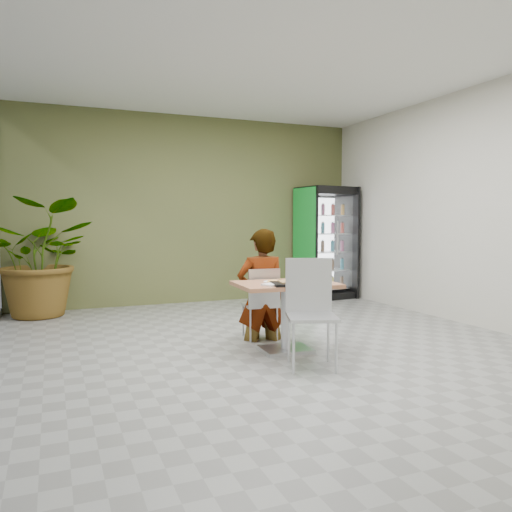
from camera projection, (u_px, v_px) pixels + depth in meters
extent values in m
plane|color=gray|center=(275.00, 350.00, 5.45)|extent=(7.00, 7.00, 0.00)
cube|color=#9F6344|center=(286.00, 285.00, 5.34)|extent=(1.09, 0.79, 0.04)
cylinder|color=silver|center=(286.00, 319.00, 5.37)|extent=(0.10, 0.10, 0.71)
cube|color=silver|center=(286.00, 349.00, 5.39)|extent=(0.55, 0.45, 0.04)
cube|color=silver|center=(260.00, 305.00, 5.97)|extent=(0.41, 0.41, 0.03)
cube|color=silver|center=(264.00, 288.00, 5.78)|extent=(0.38, 0.06, 0.45)
cylinder|color=silver|center=(268.00, 318.00, 6.18)|extent=(0.02, 0.02, 0.41)
cylinder|color=silver|center=(243.00, 320.00, 6.09)|extent=(0.02, 0.02, 0.41)
cylinder|color=silver|center=(277.00, 324.00, 5.87)|extent=(0.02, 0.02, 0.41)
cylinder|color=silver|center=(251.00, 325.00, 5.78)|extent=(0.02, 0.02, 0.41)
cube|color=silver|center=(312.00, 317.00, 4.76)|extent=(0.59, 0.59, 0.03)
cube|color=silver|center=(309.00, 286.00, 4.96)|extent=(0.45, 0.19, 0.55)
cylinder|color=silver|center=(294.00, 348.00, 4.57)|extent=(0.03, 0.03, 0.49)
cylinder|color=silver|center=(336.00, 347.00, 4.59)|extent=(0.03, 0.03, 0.49)
cylinder|color=silver|center=(289.00, 338.00, 4.96)|extent=(0.03, 0.03, 0.49)
cylinder|color=silver|center=(328.00, 337.00, 4.98)|extent=(0.03, 0.03, 0.49)
imported|color=black|center=(261.00, 297.00, 5.91)|extent=(0.63, 0.44, 1.62)
cylinder|color=white|center=(273.00, 282.00, 5.36)|extent=(0.21, 0.21, 0.01)
cylinder|color=white|center=(301.00, 275.00, 5.42)|extent=(0.09, 0.09, 0.16)
cylinder|color=red|center=(301.00, 275.00, 5.42)|extent=(0.09, 0.09, 0.09)
cylinder|color=white|center=(301.00, 267.00, 5.42)|extent=(0.09, 0.09, 0.01)
cube|color=white|center=(271.00, 285.00, 5.09)|extent=(0.20, 0.20, 0.02)
cube|color=black|center=(295.00, 284.00, 5.14)|extent=(0.52, 0.43, 0.03)
cube|color=black|center=(326.00, 243.00, 9.12)|extent=(0.99, 0.81, 2.03)
cube|color=green|center=(304.00, 243.00, 8.95)|extent=(0.09, 0.69, 1.98)
cube|color=silver|center=(336.00, 242.00, 8.80)|extent=(0.73, 0.10, 1.62)
imported|color=#336829|center=(43.00, 258.00, 7.34)|extent=(1.90, 1.76, 1.74)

